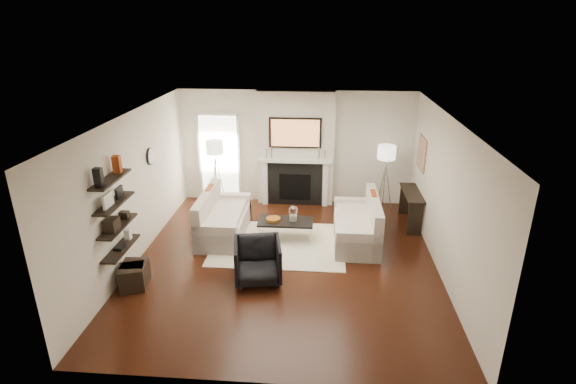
# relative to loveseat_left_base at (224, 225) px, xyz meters

# --- Properties ---
(room_envelope) EXTENTS (6.00, 6.00, 6.00)m
(room_envelope) POSITION_rel_loveseat_left_base_xyz_m (1.36, -1.00, 1.14)
(room_envelope) COLOR #33150B
(room_envelope) RESTS_ON ground
(chimney_breast) EXTENTS (1.80, 0.25, 2.70)m
(chimney_breast) POSITION_rel_loveseat_left_base_xyz_m (1.36, 1.87, 1.14)
(chimney_breast) COLOR silver
(chimney_breast) RESTS_ON floor
(fireplace_surround) EXTENTS (1.30, 0.02, 1.04)m
(fireplace_surround) POSITION_rel_loveseat_left_base_xyz_m (1.36, 1.74, 0.31)
(fireplace_surround) COLOR black
(fireplace_surround) RESTS_ON floor
(firebox) EXTENTS (0.75, 0.02, 0.65)m
(firebox) POSITION_rel_loveseat_left_base_xyz_m (1.36, 1.73, 0.24)
(firebox) COLOR black
(firebox) RESTS_ON floor
(mantel_pilaster_l) EXTENTS (0.12, 0.08, 1.10)m
(mantel_pilaster_l) POSITION_rel_loveseat_left_base_xyz_m (0.64, 1.71, 0.34)
(mantel_pilaster_l) COLOR white
(mantel_pilaster_l) RESTS_ON floor
(mantel_pilaster_r) EXTENTS (0.12, 0.08, 1.10)m
(mantel_pilaster_r) POSITION_rel_loveseat_left_base_xyz_m (2.08, 1.71, 0.34)
(mantel_pilaster_r) COLOR white
(mantel_pilaster_r) RESTS_ON floor
(mantel_shelf) EXTENTS (1.70, 0.18, 0.07)m
(mantel_shelf) POSITION_rel_loveseat_left_base_xyz_m (1.36, 1.69, 0.91)
(mantel_shelf) COLOR white
(mantel_shelf) RESTS_ON chimney_breast
(tv_body) EXTENTS (1.20, 0.06, 0.70)m
(tv_body) POSITION_rel_loveseat_left_base_xyz_m (1.36, 1.71, 1.57)
(tv_body) COLOR black
(tv_body) RESTS_ON chimney_breast
(tv_screen) EXTENTS (1.10, 0.00, 0.62)m
(tv_screen) POSITION_rel_loveseat_left_base_xyz_m (1.36, 1.68, 1.57)
(tv_screen) COLOR #BF723F
(tv_screen) RESTS_ON tv_body
(candlestick_l_tall) EXTENTS (0.04, 0.04, 0.30)m
(candlestick_l_tall) POSITION_rel_loveseat_left_base_xyz_m (0.81, 1.70, 1.09)
(candlestick_l_tall) COLOR silver
(candlestick_l_tall) RESTS_ON mantel_shelf
(candlestick_l_short) EXTENTS (0.04, 0.04, 0.24)m
(candlestick_l_short) POSITION_rel_loveseat_left_base_xyz_m (0.68, 1.70, 1.06)
(candlestick_l_short) COLOR silver
(candlestick_l_short) RESTS_ON mantel_shelf
(candlestick_r_tall) EXTENTS (0.04, 0.04, 0.30)m
(candlestick_r_tall) POSITION_rel_loveseat_left_base_xyz_m (1.91, 1.70, 1.09)
(candlestick_r_tall) COLOR silver
(candlestick_r_tall) RESTS_ON mantel_shelf
(candlestick_r_short) EXTENTS (0.04, 0.04, 0.24)m
(candlestick_r_short) POSITION_rel_loveseat_left_base_xyz_m (2.04, 1.70, 1.06)
(candlestick_r_short) COLOR silver
(candlestick_r_short) RESTS_ON mantel_shelf
(hallway_panel) EXTENTS (0.90, 0.02, 2.10)m
(hallway_panel) POSITION_rel_loveseat_left_base_xyz_m (-0.49, 1.98, 0.84)
(hallway_panel) COLOR white
(hallway_panel) RESTS_ON floor
(door_trim_l) EXTENTS (0.06, 0.06, 2.16)m
(door_trim_l) POSITION_rel_loveseat_left_base_xyz_m (-0.97, 1.96, 0.84)
(door_trim_l) COLOR white
(door_trim_l) RESTS_ON floor
(door_trim_r) EXTENTS (0.06, 0.06, 2.16)m
(door_trim_r) POSITION_rel_loveseat_left_base_xyz_m (-0.01, 1.96, 0.84)
(door_trim_r) COLOR white
(door_trim_r) RESTS_ON floor
(door_trim_top) EXTENTS (1.02, 0.06, 0.06)m
(door_trim_top) POSITION_rel_loveseat_left_base_xyz_m (-0.49, 1.96, 1.92)
(door_trim_top) COLOR white
(door_trim_top) RESTS_ON wall_back
(rug) EXTENTS (2.60, 2.00, 0.01)m
(rug) POSITION_rel_loveseat_left_base_xyz_m (1.16, -0.34, -0.20)
(rug) COLOR beige
(rug) RESTS_ON floor
(loveseat_left_base) EXTENTS (0.85, 1.80, 0.42)m
(loveseat_left_base) POSITION_rel_loveseat_left_base_xyz_m (0.00, 0.00, 0.00)
(loveseat_left_base) COLOR beige
(loveseat_left_base) RESTS_ON floor
(loveseat_left_back) EXTENTS (0.18, 1.80, 0.80)m
(loveseat_left_back) POSITION_rel_loveseat_left_base_xyz_m (-0.33, 0.00, 0.32)
(loveseat_left_back) COLOR beige
(loveseat_left_back) RESTS_ON floor
(loveseat_left_arm_n) EXTENTS (0.85, 0.18, 0.60)m
(loveseat_left_arm_n) POSITION_rel_loveseat_left_base_xyz_m (0.00, -0.81, 0.09)
(loveseat_left_arm_n) COLOR beige
(loveseat_left_arm_n) RESTS_ON floor
(loveseat_left_arm_s) EXTENTS (0.85, 0.18, 0.60)m
(loveseat_left_arm_s) POSITION_rel_loveseat_left_base_xyz_m (0.00, 0.81, 0.09)
(loveseat_left_arm_s) COLOR beige
(loveseat_left_arm_s) RESTS_ON floor
(loveseat_left_cushion) EXTENTS (0.63, 1.44, 0.10)m
(loveseat_left_cushion) POSITION_rel_loveseat_left_base_xyz_m (0.05, 0.00, 0.26)
(loveseat_left_cushion) COLOR beige
(loveseat_left_cushion) RESTS_ON loveseat_left_base
(pillow_left_orange) EXTENTS (0.10, 0.42, 0.42)m
(pillow_left_orange) POSITION_rel_loveseat_left_base_xyz_m (-0.33, 0.30, 0.52)
(pillow_left_orange) COLOR #913711
(pillow_left_orange) RESTS_ON loveseat_left_cushion
(pillow_left_charcoal) EXTENTS (0.10, 0.40, 0.40)m
(pillow_left_charcoal) POSITION_rel_loveseat_left_base_xyz_m (-0.33, -0.30, 0.51)
(pillow_left_charcoal) COLOR black
(pillow_left_charcoal) RESTS_ON loveseat_left_cushion
(loveseat_right_base) EXTENTS (0.85, 1.80, 0.42)m
(loveseat_right_base) POSITION_rel_loveseat_left_base_xyz_m (2.70, -0.07, 0.00)
(loveseat_right_base) COLOR beige
(loveseat_right_base) RESTS_ON floor
(loveseat_right_back) EXTENTS (0.18, 1.80, 0.80)m
(loveseat_right_back) POSITION_rel_loveseat_left_base_xyz_m (3.04, -0.07, 0.32)
(loveseat_right_back) COLOR beige
(loveseat_right_back) RESTS_ON floor
(loveseat_right_arm_n) EXTENTS (0.85, 0.18, 0.60)m
(loveseat_right_arm_n) POSITION_rel_loveseat_left_base_xyz_m (2.70, -0.88, 0.09)
(loveseat_right_arm_n) COLOR beige
(loveseat_right_arm_n) RESTS_ON floor
(loveseat_right_arm_s) EXTENTS (0.85, 0.18, 0.60)m
(loveseat_right_arm_s) POSITION_rel_loveseat_left_base_xyz_m (2.70, 0.74, 0.09)
(loveseat_right_arm_s) COLOR beige
(loveseat_right_arm_s) RESTS_ON floor
(loveseat_right_cushion) EXTENTS (0.63, 1.44, 0.10)m
(loveseat_right_cushion) POSITION_rel_loveseat_left_base_xyz_m (2.65, -0.07, 0.26)
(loveseat_right_cushion) COLOR beige
(loveseat_right_cushion) RESTS_ON loveseat_right_base
(pillow_right_orange) EXTENTS (0.10, 0.42, 0.42)m
(pillow_right_orange) POSITION_rel_loveseat_left_base_xyz_m (3.04, 0.23, 0.52)
(pillow_right_orange) COLOR #913711
(pillow_right_orange) RESTS_ON loveseat_right_cushion
(pillow_right_charcoal) EXTENTS (0.10, 0.40, 0.40)m
(pillow_right_charcoal) POSITION_rel_loveseat_left_base_xyz_m (3.04, -0.37, 0.51)
(pillow_right_charcoal) COLOR black
(pillow_right_charcoal) RESTS_ON loveseat_right_cushion
(coffee_table) EXTENTS (1.10, 0.55, 0.04)m
(coffee_table) POSITION_rel_loveseat_left_base_xyz_m (1.29, -0.12, 0.19)
(coffee_table) COLOR black
(coffee_table) RESTS_ON floor
(coffee_leg_nw) EXTENTS (0.02, 0.02, 0.38)m
(coffee_leg_nw) POSITION_rel_loveseat_left_base_xyz_m (0.79, -0.34, -0.02)
(coffee_leg_nw) COLOR silver
(coffee_leg_nw) RESTS_ON floor
(coffee_leg_ne) EXTENTS (0.02, 0.02, 0.38)m
(coffee_leg_ne) POSITION_rel_loveseat_left_base_xyz_m (1.79, -0.34, -0.02)
(coffee_leg_ne) COLOR silver
(coffee_leg_ne) RESTS_ON floor
(coffee_leg_sw) EXTENTS (0.02, 0.02, 0.38)m
(coffee_leg_sw) POSITION_rel_loveseat_left_base_xyz_m (0.79, 0.10, -0.02)
(coffee_leg_sw) COLOR silver
(coffee_leg_sw) RESTS_ON floor
(coffee_leg_se) EXTENTS (0.02, 0.02, 0.38)m
(coffee_leg_se) POSITION_rel_loveseat_left_base_xyz_m (1.79, 0.10, -0.02)
(coffee_leg_se) COLOR silver
(coffee_leg_se) RESTS_ON floor
(hurricane_glass) EXTENTS (0.17, 0.17, 0.31)m
(hurricane_glass) POSITION_rel_loveseat_left_base_xyz_m (1.44, -0.12, 0.35)
(hurricane_glass) COLOR white
(hurricane_glass) RESTS_ON coffee_table
(hurricane_candle) EXTENTS (0.09, 0.09, 0.14)m
(hurricane_candle) POSITION_rel_loveseat_left_base_xyz_m (1.44, -0.12, 0.29)
(hurricane_candle) COLOR white
(hurricane_candle) RESTS_ON coffee_table
(copper_bowl) EXTENTS (0.29, 0.29, 0.05)m
(copper_bowl) POSITION_rel_loveseat_left_base_xyz_m (1.04, -0.12, 0.24)
(copper_bowl) COLOR #B9701E
(copper_bowl) RESTS_ON coffee_table
(armchair) EXTENTS (0.89, 0.85, 0.80)m
(armchair) POSITION_rel_loveseat_left_base_xyz_m (0.94, -1.66, 0.19)
(armchair) COLOR black
(armchair) RESTS_ON floor
(lamp_left_post) EXTENTS (0.02, 0.02, 1.20)m
(lamp_left_post) POSITION_rel_loveseat_left_base_xyz_m (-0.49, 1.54, 0.39)
(lamp_left_post) COLOR silver
(lamp_left_post) RESTS_ON floor
(lamp_left_shade) EXTENTS (0.40, 0.40, 0.30)m
(lamp_left_shade) POSITION_rel_loveseat_left_base_xyz_m (-0.49, 1.54, 1.24)
(lamp_left_shade) COLOR white
(lamp_left_shade) RESTS_ON lamp_left_post
(lamp_left_leg_a) EXTENTS (0.25, 0.02, 1.23)m
(lamp_left_leg_a) POSITION_rel_loveseat_left_base_xyz_m (-0.38, 1.54, 0.39)
(lamp_left_leg_a) COLOR silver
(lamp_left_leg_a) RESTS_ON floor
(lamp_left_leg_b) EXTENTS (0.14, 0.22, 1.23)m
(lamp_left_leg_b) POSITION_rel_loveseat_left_base_xyz_m (-0.55, 1.63, 0.39)
(lamp_left_leg_b) COLOR silver
(lamp_left_leg_b) RESTS_ON floor
(lamp_left_leg_c) EXTENTS (0.14, 0.22, 1.23)m
(lamp_left_leg_c) POSITION_rel_loveseat_left_base_xyz_m (-0.55, 1.44, 0.39)
(lamp_left_leg_c) COLOR silver
(lamp_left_leg_c) RESTS_ON floor
(lamp_right_post) EXTENTS (0.02, 0.02, 1.20)m
(lamp_right_post) POSITION_rel_loveseat_left_base_xyz_m (3.41, 1.41, 0.39)
(lamp_right_post) COLOR silver
(lamp_right_post) RESTS_ON floor
(lamp_right_shade) EXTENTS (0.40, 0.40, 0.30)m
(lamp_right_shade) POSITION_rel_loveseat_left_base_xyz_m (3.41, 1.41, 1.24)
(lamp_right_shade) COLOR white
(lamp_right_shade) RESTS_ON lamp_right_post
(lamp_right_leg_a) EXTENTS (0.25, 0.02, 1.23)m
(lamp_right_leg_a) POSITION_rel_loveseat_left_base_xyz_m (3.52, 1.41, 0.39)
(lamp_right_leg_a) COLOR silver
(lamp_right_leg_a) RESTS_ON floor
(lamp_right_leg_b) EXTENTS (0.14, 0.22, 1.23)m
(lamp_right_leg_b) POSITION_rel_loveseat_left_base_xyz_m (3.35, 1.51, 0.39)
(lamp_right_leg_b) COLOR silver
(lamp_right_leg_b) RESTS_ON floor
(lamp_right_leg_c) EXTENTS (0.14, 0.22, 1.23)m
(lamp_right_leg_c) POSITION_rel_loveseat_left_base_xyz_m (3.35, 1.32, 0.39)
(lamp_right_leg_c) COLOR silver
(lamp_right_leg_c) RESTS_ON floor
(console_top) EXTENTS (0.35, 1.20, 0.04)m
(console_top) POSITION_rel_loveseat_left_base_xyz_m (3.93, 0.83, 0.52)
(console_top) COLOR black
(console_top) RESTS_ON floor
(console_leg_n) EXTENTS (0.30, 0.04, 0.71)m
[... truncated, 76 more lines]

